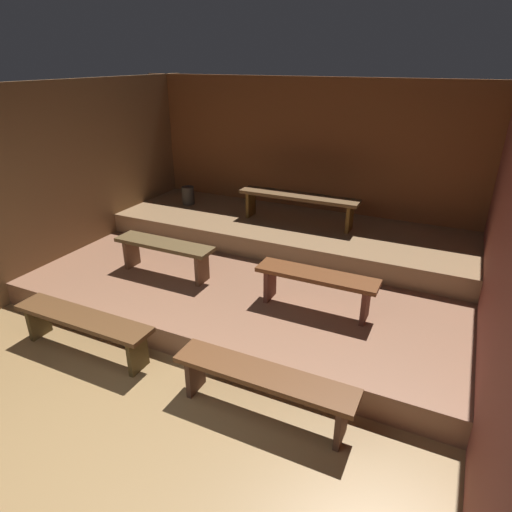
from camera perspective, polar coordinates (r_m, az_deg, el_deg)
The scene contains 12 objects.
ground at distance 5.52m, azimuth -3.01°, elevation -7.76°, with size 6.18×6.15×0.08m, color olive.
wall_back at distance 7.34m, azimuth 7.06°, elevation 11.77°, with size 6.18×0.06×2.63m, color brown.
wall_left at distance 6.64m, azimuth -24.63°, elevation 8.43°, with size 0.06×6.15×2.63m, color brown.
wall_right at distance 4.40m, azimuth 29.45°, elevation 0.08°, with size 0.06×6.15×2.63m, color brown.
platform_lower at distance 6.07m, azimuth 0.65°, elevation -2.54°, with size 5.38×3.70×0.29m, color #875C43.
platform_middle at distance 6.80m, azimuth 4.27°, elevation 3.15°, with size 5.38×1.68×0.29m, color #8E6C49.
bench_floor_left at distance 4.98m, azimuth -21.53°, elevation -8.10°, with size 1.64×0.33×0.45m.
bench_floor_right at distance 3.92m, azimuth 0.96°, elevation -15.87°, with size 1.64×0.33×0.45m.
bench_lower_left at distance 5.76m, azimuth -11.78°, elevation 0.84°, with size 1.35×0.33×0.45m.
bench_lower_right at distance 4.89m, azimuth 7.83°, elevation -3.27°, with size 1.35×0.33×0.45m.
bench_middle_center at distance 6.64m, azimuth 5.50°, elevation 7.23°, with size 1.83×0.33×0.45m.
pail_middle at distance 7.68m, azimuth -8.79°, elevation 7.77°, with size 0.21×0.21×0.30m, color #332D28.
Camera 1 is at (2.28, -1.41, 2.89)m, focal length 30.87 mm.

